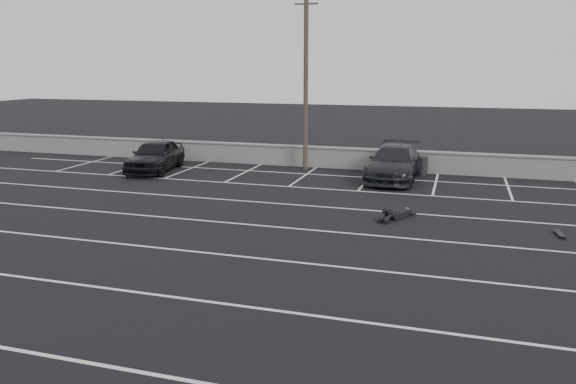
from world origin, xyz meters
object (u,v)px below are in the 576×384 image
(car_left, at_px, (155,155))
(skateboard, at_px, (560,234))
(utility_pole, at_px, (306,82))
(person, at_px, (400,210))
(trash_bin, at_px, (422,166))
(car_right, at_px, (394,163))

(car_left, bearing_deg, skateboard, -28.15)
(utility_pole, bearing_deg, person, -54.58)
(trash_bin, bearing_deg, car_left, -167.43)
(trash_bin, height_order, skateboard, trash_bin)
(car_left, height_order, car_right, car_left)
(car_right, relative_size, utility_pole, 0.62)
(car_right, height_order, skateboard, car_right)
(utility_pole, height_order, person, utility_pole)
(car_left, relative_size, car_right, 0.86)
(car_left, xyz_separation_m, utility_pole, (6.92, 2.59, 3.52))
(person, xyz_separation_m, skateboard, (4.91, -0.83, -0.16))
(car_right, xyz_separation_m, person, (0.98, -6.49, -0.53))
(utility_pole, bearing_deg, car_left, -159.45)
(car_left, xyz_separation_m, car_right, (11.45, 1.34, -0.01))
(trash_bin, relative_size, skateboard, 1.21)
(car_left, xyz_separation_m, skateboard, (17.33, -5.98, -0.71))
(trash_bin, height_order, person, trash_bin)
(trash_bin, xyz_separation_m, person, (-0.18, -7.96, -0.21))
(trash_bin, relative_size, person, 0.35)
(car_left, height_order, person, car_left)
(utility_pole, height_order, skateboard, utility_pole)
(car_left, relative_size, person, 1.87)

